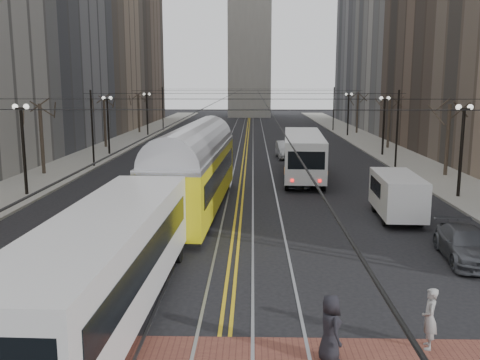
{
  "coord_description": "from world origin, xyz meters",
  "views": [
    {
      "loc": [
        0.78,
        -15.18,
        7.13
      ],
      "look_at": [
        0.23,
        7.63,
        3.0
      ],
      "focal_mm": 40.0,
      "sensor_mm": 36.0,
      "label": 1
    }
  ],
  "objects_px": {
    "rear_bus": "(303,156)",
    "sedan_grey": "(298,175)",
    "pedestrian_b": "(430,318)",
    "pedestrian_a": "(330,328)",
    "sedan_silver": "(286,150)",
    "transit_bus": "(106,268)",
    "streetcar": "(195,177)",
    "sedan_parked": "(466,244)",
    "cargo_van": "(397,197)"
  },
  "relations": [
    {
      "from": "rear_bus",
      "to": "sedan_grey",
      "type": "height_order",
      "value": "rear_bus"
    },
    {
      "from": "sedan_grey",
      "to": "pedestrian_b",
      "type": "height_order",
      "value": "pedestrian_b"
    },
    {
      "from": "pedestrian_a",
      "to": "sedan_silver",
      "type": "bearing_deg",
      "value": -16.85
    },
    {
      "from": "transit_bus",
      "to": "streetcar",
      "type": "xyz_separation_m",
      "value": [
        1.1,
        14.66,
        0.21
      ]
    },
    {
      "from": "transit_bus",
      "to": "sedan_parked",
      "type": "xyz_separation_m",
      "value": [
        13.1,
        5.99,
        -1.0
      ]
    },
    {
      "from": "sedan_grey",
      "to": "sedan_parked",
      "type": "xyz_separation_m",
      "value": [
        5.5,
        -16.01,
        -0.09
      ]
    },
    {
      "from": "sedan_parked",
      "to": "pedestrian_a",
      "type": "bearing_deg",
      "value": -123.64
    },
    {
      "from": "sedan_parked",
      "to": "streetcar",
      "type": "bearing_deg",
      "value": 149.65
    },
    {
      "from": "transit_bus",
      "to": "rear_bus",
      "type": "relative_size",
      "value": 1.04
    },
    {
      "from": "rear_bus",
      "to": "sedan_silver",
      "type": "xyz_separation_m",
      "value": [
        -0.64,
        10.98,
        -0.87
      ]
    },
    {
      "from": "cargo_van",
      "to": "sedan_grey",
      "type": "relative_size",
      "value": 1.21
    },
    {
      "from": "sedan_silver",
      "to": "sedan_parked",
      "type": "height_order",
      "value": "sedan_silver"
    },
    {
      "from": "pedestrian_a",
      "to": "sedan_grey",
      "type": "bearing_deg",
      "value": -17.9
    },
    {
      "from": "sedan_parked",
      "to": "pedestrian_a",
      "type": "xyz_separation_m",
      "value": [
        -6.7,
        -8.23,
        0.24
      ]
    },
    {
      "from": "sedan_grey",
      "to": "sedan_silver",
      "type": "xyz_separation_m",
      "value": [
        0.0,
        14.44,
        0.04
      ]
    },
    {
      "from": "sedan_grey",
      "to": "sedan_silver",
      "type": "relative_size",
      "value": 0.92
    },
    {
      "from": "sedan_grey",
      "to": "sedan_parked",
      "type": "bearing_deg",
      "value": -65.95
    },
    {
      "from": "streetcar",
      "to": "sedan_grey",
      "type": "bearing_deg",
      "value": 51.08
    },
    {
      "from": "pedestrian_a",
      "to": "rear_bus",
      "type": "bearing_deg",
      "value": -18.86
    },
    {
      "from": "sedan_silver",
      "to": "pedestrian_b",
      "type": "distance_m",
      "value": 37.97
    },
    {
      "from": "rear_bus",
      "to": "pedestrian_b",
      "type": "bearing_deg",
      "value": -84.46
    },
    {
      "from": "streetcar",
      "to": "pedestrian_b",
      "type": "bearing_deg",
      "value": -60.8
    },
    {
      "from": "cargo_van",
      "to": "sedan_silver",
      "type": "xyz_separation_m",
      "value": [
        -4.45,
        23.71,
        -0.39
      ]
    },
    {
      "from": "transit_bus",
      "to": "sedan_parked",
      "type": "height_order",
      "value": "transit_bus"
    },
    {
      "from": "sedan_silver",
      "to": "pedestrian_b",
      "type": "xyz_separation_m",
      "value": [
        1.59,
        -37.94,
        0.07
      ]
    },
    {
      "from": "transit_bus",
      "to": "pedestrian_a",
      "type": "bearing_deg",
      "value": -17.75
    },
    {
      "from": "pedestrian_b",
      "to": "sedan_grey",
      "type": "bearing_deg",
      "value": -163.96
    },
    {
      "from": "pedestrian_a",
      "to": "pedestrian_b",
      "type": "distance_m",
      "value": 2.89
    },
    {
      "from": "cargo_van",
      "to": "sedan_parked",
      "type": "bearing_deg",
      "value": -78.37
    },
    {
      "from": "streetcar",
      "to": "cargo_van",
      "type": "height_order",
      "value": "streetcar"
    },
    {
      "from": "cargo_van",
      "to": "pedestrian_b",
      "type": "bearing_deg",
      "value": -98.56
    },
    {
      "from": "pedestrian_b",
      "to": "rear_bus",
      "type": "bearing_deg",
      "value": -165.81
    },
    {
      "from": "cargo_van",
      "to": "transit_bus",
      "type": "bearing_deg",
      "value": -130.63
    },
    {
      "from": "rear_bus",
      "to": "pedestrian_a",
      "type": "height_order",
      "value": "rear_bus"
    },
    {
      "from": "rear_bus",
      "to": "sedan_silver",
      "type": "bearing_deg",
      "value": 96.84
    },
    {
      "from": "pedestrian_a",
      "to": "pedestrian_b",
      "type": "bearing_deg",
      "value": -90.16
    },
    {
      "from": "pedestrian_a",
      "to": "transit_bus",
      "type": "bearing_deg",
      "value": 55.62
    },
    {
      "from": "sedan_parked",
      "to": "pedestrian_a",
      "type": "height_order",
      "value": "pedestrian_a"
    },
    {
      "from": "rear_bus",
      "to": "pedestrian_a",
      "type": "xyz_separation_m",
      "value": [
        -1.84,
        -27.71,
        -0.76
      ]
    },
    {
      "from": "transit_bus",
      "to": "pedestrian_a",
      "type": "distance_m",
      "value": 6.83
    },
    {
      "from": "transit_bus",
      "to": "sedan_silver",
      "type": "height_order",
      "value": "transit_bus"
    },
    {
      "from": "streetcar",
      "to": "rear_bus",
      "type": "distance_m",
      "value": 12.95
    },
    {
      "from": "pedestrian_a",
      "to": "cargo_van",
      "type": "bearing_deg",
      "value": -35.75
    },
    {
      "from": "cargo_van",
      "to": "sedan_parked",
      "type": "distance_m",
      "value": 6.85
    },
    {
      "from": "cargo_van",
      "to": "sedan_silver",
      "type": "distance_m",
      "value": 24.13
    },
    {
      "from": "transit_bus",
      "to": "pedestrian_a",
      "type": "relative_size",
      "value": 7.44
    },
    {
      "from": "rear_bus",
      "to": "pedestrian_b",
      "type": "xyz_separation_m",
      "value": [
        0.96,
        -26.96,
        -0.8
      ]
    },
    {
      "from": "streetcar",
      "to": "pedestrian_a",
      "type": "height_order",
      "value": "streetcar"
    },
    {
      "from": "sedan_grey",
      "to": "sedan_parked",
      "type": "relative_size",
      "value": 0.97
    },
    {
      "from": "sedan_grey",
      "to": "pedestrian_b",
      "type": "bearing_deg",
      "value": -81.03
    }
  ]
}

